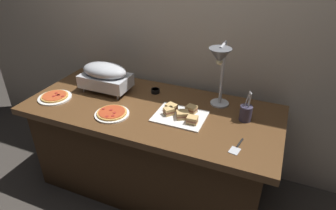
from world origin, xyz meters
name	(u,v)px	position (x,y,z in m)	size (l,w,h in m)	color
ground_plane	(153,182)	(0.00, 0.00, 0.00)	(8.00, 8.00, 0.00)	#38332D
back_wall	(176,31)	(0.00, 0.50, 1.20)	(4.40, 0.04, 2.40)	#B7A893
buffet_table	(152,147)	(0.00, 0.00, 0.39)	(1.90, 0.84, 0.76)	brown
chafing_dish	(105,75)	(-0.45, 0.10, 0.90)	(0.40, 0.23, 0.24)	#B7BABF
heat_lamp	(220,62)	(0.46, 0.13, 1.14)	(0.15, 0.29, 0.49)	#B7BABF
pizza_plate_front	(112,113)	(-0.21, -0.20, 0.77)	(0.25, 0.25, 0.03)	white
pizza_plate_center	(55,97)	(-0.76, -0.17, 0.77)	(0.26, 0.26, 0.03)	white
sandwich_platter	(181,114)	(0.25, -0.04, 0.78)	(0.36, 0.28, 0.06)	white
sauce_cup_near	(155,91)	(-0.07, 0.23, 0.78)	(0.07, 0.07, 0.03)	black
utensil_holder	(246,113)	(0.68, 0.09, 0.82)	(0.08, 0.08, 0.23)	#383347
serving_spatula	(237,147)	(0.69, -0.23, 0.76)	(0.07, 0.17, 0.01)	#B7BABF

